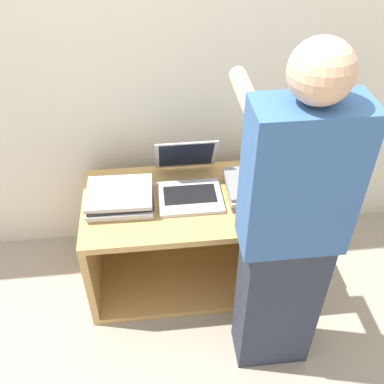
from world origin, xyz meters
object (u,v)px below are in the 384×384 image
Objects in this scene: laptop_open at (189,183)px; laptop_stack_right at (259,188)px; person at (289,234)px; laptop_stack_left at (120,198)px.

laptop_stack_right is (0.35, -0.07, -0.01)m from laptop_open.
laptop_open is at bearing 120.28° from person.
laptop_stack_right is 0.22× the size of person.
person is at bearing -91.63° from laptop_stack_right.
laptop_open is 0.36m from laptop_stack_left.
laptop_open is 0.25× the size of person.
laptop_open is 0.36m from laptop_stack_right.
laptop_stack_left is 0.21× the size of person.
laptop_stack_left and laptop_stack_right have the same top height.
laptop_stack_left is at bearing 179.76° from laptop_stack_right.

